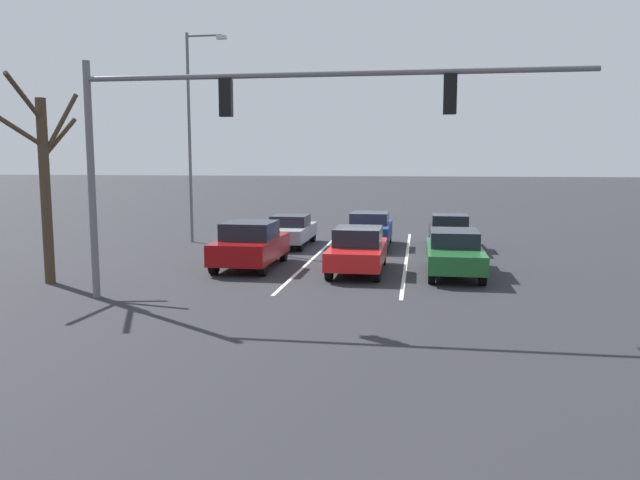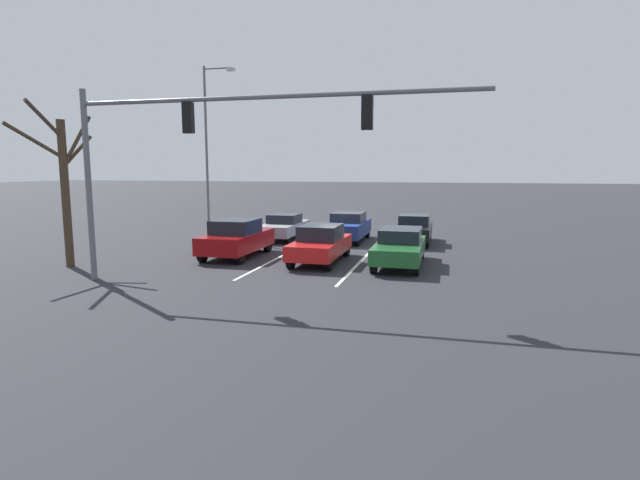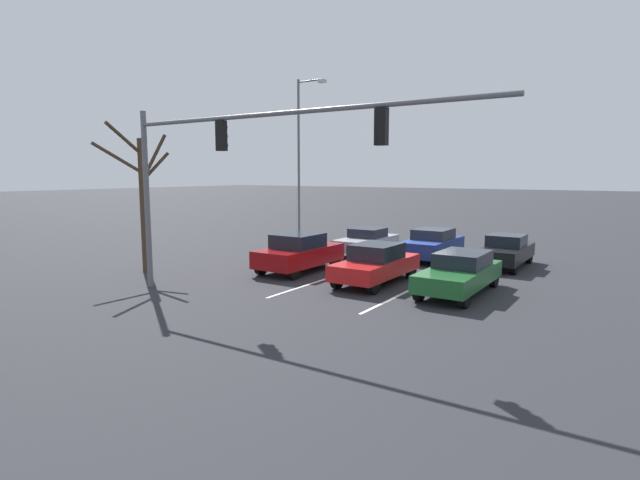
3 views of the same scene
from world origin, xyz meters
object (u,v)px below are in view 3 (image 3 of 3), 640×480
at_px(car_maroon_rightlane_front, 299,252).
at_px(car_navy_midlane_second, 433,244).
at_px(car_darkgreen_leftlane_front, 460,272).
at_px(bare_tree_near, 142,195).
at_px(traffic_signal_gantry, 229,155).
at_px(car_red_midlane_front, 376,263).
at_px(car_black_leftlane_second, 506,251).
at_px(street_lamp_right_shoulder, 301,153).
at_px(car_gray_rightlane_second, 367,241).

distance_m(car_maroon_rightlane_front, car_navy_midlane_second, 7.04).
distance_m(car_darkgreen_leftlane_front, bare_tree_near, 13.25).
distance_m(traffic_signal_gantry, bare_tree_near, 6.97).
distance_m(car_red_midlane_front, car_black_leftlane_second, 7.10).
distance_m(car_red_midlane_front, street_lamp_right_shoulder, 11.51).
distance_m(car_darkgreen_leftlane_front, car_gray_rightlane_second, 9.03).
bearing_deg(street_lamp_right_shoulder, car_red_midlane_front, 141.24).
bearing_deg(car_gray_rightlane_second, car_black_leftlane_second, -178.07).
relative_size(car_navy_midlane_second, car_black_leftlane_second, 1.00).
xyz_separation_m(car_red_midlane_front, street_lamp_right_shoulder, (8.23, -6.61, 4.58)).
height_order(street_lamp_right_shoulder, bare_tree_near, street_lamp_right_shoulder).
height_order(car_darkgreen_leftlane_front, street_lamp_right_shoulder, street_lamp_right_shoulder).
xyz_separation_m(car_gray_rightlane_second, street_lamp_right_shoulder, (4.61, -0.58, 4.66)).
bearing_deg(car_red_midlane_front, car_navy_midlane_second, -89.11).
bearing_deg(car_maroon_rightlane_front, car_red_midlane_front, 175.79).
relative_size(car_red_midlane_front, street_lamp_right_shoulder, 0.47).
relative_size(car_navy_midlane_second, street_lamp_right_shoulder, 0.45).
distance_m(car_red_midlane_front, traffic_signal_gantry, 7.05).
xyz_separation_m(car_navy_midlane_second, car_black_leftlane_second, (-3.45, -0.03, -0.04)).
bearing_deg(car_maroon_rightlane_front, car_gray_rightlane_second, -92.33).
height_order(traffic_signal_gantry, bare_tree_near, traffic_signal_gantry).
relative_size(car_darkgreen_leftlane_front, traffic_signal_gantry, 0.36).
relative_size(street_lamp_right_shoulder, bare_tree_near, 1.52).
bearing_deg(car_maroon_rightlane_front, bare_tree_near, 34.90).
relative_size(car_black_leftlane_second, traffic_signal_gantry, 0.33).
xyz_separation_m(car_gray_rightlane_second, bare_tree_near, (5.64, 9.52, 2.61)).
xyz_separation_m(car_maroon_rightlane_front, car_darkgreen_leftlane_front, (-7.07, 0.15, -0.07)).
distance_m(street_lamp_right_shoulder, bare_tree_near, 10.36).
distance_m(car_gray_rightlane_second, traffic_signal_gantry, 11.95).
height_order(car_gray_rightlane_second, car_black_leftlane_second, car_black_leftlane_second).
relative_size(car_gray_rightlane_second, car_black_leftlane_second, 1.01).
xyz_separation_m(car_navy_midlane_second, street_lamp_right_shoulder, (8.14, -0.37, 4.58)).
relative_size(car_gray_rightlane_second, street_lamp_right_shoulder, 0.45).
xyz_separation_m(car_red_midlane_front, bare_tree_near, (9.26, 3.49, 2.53)).
bearing_deg(traffic_signal_gantry, car_maroon_rightlane_front, -77.60).
bearing_deg(traffic_signal_gantry, car_red_midlane_front, -117.19).
xyz_separation_m(car_gray_rightlane_second, car_navy_midlane_second, (-3.52, -0.21, 0.08)).
bearing_deg(car_darkgreen_leftlane_front, car_maroon_rightlane_front, -1.19).
height_order(car_navy_midlane_second, traffic_signal_gantry, traffic_signal_gantry).
height_order(car_red_midlane_front, car_black_leftlane_second, car_red_midlane_front).
height_order(car_maroon_rightlane_front, street_lamp_right_shoulder, street_lamp_right_shoulder).
height_order(car_maroon_rightlane_front, traffic_signal_gantry, traffic_signal_gantry).
height_order(car_black_leftlane_second, traffic_signal_gantry, traffic_signal_gantry).
bearing_deg(car_navy_midlane_second, traffic_signal_gantry, 77.36).
bearing_deg(bare_tree_near, car_navy_midlane_second, -133.29).
bearing_deg(bare_tree_near, car_gray_rightlane_second, -120.66).
bearing_deg(car_maroon_rightlane_front, car_darkgreen_leftlane_front, 178.81).
bearing_deg(car_black_leftlane_second, car_maroon_rightlane_front, 39.69).
bearing_deg(street_lamp_right_shoulder, car_darkgreen_leftlane_front, 150.53).
relative_size(car_red_midlane_front, bare_tree_near, 0.71).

